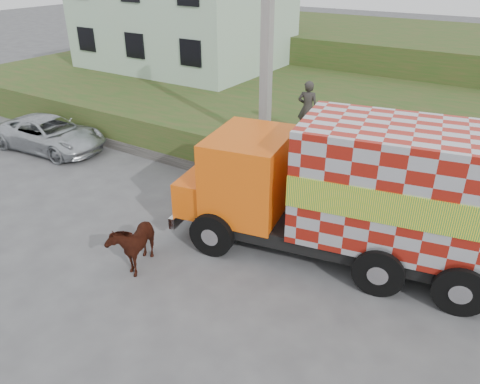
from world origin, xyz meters
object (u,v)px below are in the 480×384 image
Objects in this scene: utility_pole at (266,65)px; cow at (134,241)px; pedestrian at (308,108)px; cargo_truck at (356,191)px; suv at (50,134)px.

cow is (-0.34, -5.94, -3.39)m from utility_pole.
utility_pole is 4.20× the size of pedestrian.
pedestrian is at bearing 118.53° from cargo_truck.
cargo_truck is 5.33× the size of cow.
cargo_truck is 1.80× the size of suv.
utility_pole is 6.84m from cow.
suv is 10.44m from pedestrian.
suv is at bearing 6.48° from pedestrian.
cargo_truck reaches higher than cow.
suv is (-12.97, 0.60, -1.25)m from cargo_truck.
suv is 2.52× the size of pedestrian.
utility_pole is 5.34m from cargo_truck.
utility_pole is 4.92× the size of cow.
cow is at bearing -153.84° from cargo_truck.
cow is at bearing 67.75° from pedestrian.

